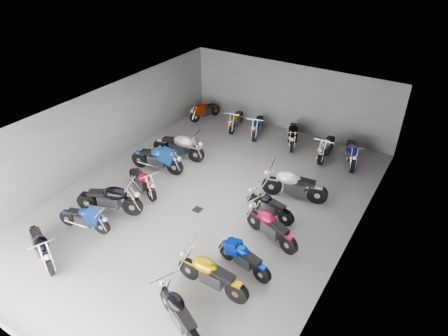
% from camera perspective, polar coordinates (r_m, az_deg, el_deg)
% --- Properties ---
extents(ground, '(14.00, 14.00, 0.00)m').
position_cam_1_polar(ground, '(14.42, -2.65, -4.92)').
color(ground, '#9C9A94').
rests_on(ground, ground).
extents(wall_back, '(10.00, 0.10, 3.20)m').
position_cam_1_polar(wall_back, '(19.05, 9.37, 9.89)').
color(wall_back, gray).
rests_on(wall_back, ground).
extents(wall_left, '(0.10, 14.00, 3.20)m').
position_cam_1_polar(wall_left, '(16.56, -17.28, 5.31)').
color(wall_left, gray).
rests_on(wall_left, ground).
extents(wall_right, '(0.10, 14.00, 3.20)m').
position_cam_1_polar(wall_right, '(11.87, 17.61, -6.27)').
color(wall_right, gray).
rests_on(wall_right, ground).
extents(ceiling, '(10.00, 14.00, 0.04)m').
position_cam_1_polar(ceiling, '(12.74, -3.01, 6.71)').
color(ceiling, black).
rests_on(ceiling, wall_back).
extents(drain_grate, '(0.32, 0.32, 0.01)m').
position_cam_1_polar(drain_grate, '(14.09, -3.81, -5.93)').
color(drain_grate, black).
rests_on(drain_grate, ground).
extents(motorcycle_left_a, '(2.02, 0.95, 0.94)m').
position_cam_1_polar(motorcycle_left_a, '(13.09, -24.68, -10.08)').
color(motorcycle_left_a, black).
rests_on(motorcycle_left_a, ground).
extents(motorcycle_left_b, '(1.86, 0.55, 0.83)m').
position_cam_1_polar(motorcycle_left_b, '(13.75, -19.32, -6.78)').
color(motorcycle_left_b, black).
rests_on(motorcycle_left_b, ground).
extents(motorcycle_left_c, '(2.24, 1.05, 1.04)m').
position_cam_1_polar(motorcycle_left_c, '(14.15, -15.99, -4.30)').
color(motorcycle_left_c, black).
rests_on(motorcycle_left_c, ground).
extents(motorcycle_left_d, '(1.91, 0.85, 0.88)m').
position_cam_1_polar(motorcycle_left_d, '(14.97, -11.57, -1.83)').
color(motorcycle_left_d, black).
rests_on(motorcycle_left_d, ground).
extents(motorcycle_left_e, '(2.28, 0.61, 1.01)m').
position_cam_1_polar(motorcycle_left_e, '(16.09, -9.48, 1.31)').
color(motorcycle_left_e, black).
rests_on(motorcycle_left_e, ground).
extents(motorcycle_left_f, '(2.36, 0.60, 1.04)m').
position_cam_1_polar(motorcycle_left_f, '(16.84, -6.44, 3.12)').
color(motorcycle_left_f, black).
rests_on(motorcycle_left_f, ground).
extents(motorcycle_right_a, '(1.97, 1.01, 0.93)m').
position_cam_1_polar(motorcycle_right_a, '(10.39, -6.37, -20.06)').
color(motorcycle_right_a, black).
rests_on(motorcycle_right_a, ground).
extents(motorcycle_right_b, '(2.22, 0.43, 0.98)m').
position_cam_1_polar(motorcycle_right_b, '(11.12, -1.82, -14.98)').
color(motorcycle_right_b, black).
rests_on(motorcycle_right_b, ground).
extents(motorcycle_right_c, '(1.87, 0.50, 0.83)m').
position_cam_1_polar(motorcycle_right_c, '(11.69, 2.80, -12.65)').
color(motorcycle_right_c, black).
rests_on(motorcycle_right_c, ground).
extents(motorcycle_right_d, '(2.07, 0.80, 0.94)m').
position_cam_1_polar(motorcycle_right_d, '(12.66, 6.67, -8.32)').
color(motorcycle_right_d, black).
rests_on(motorcycle_right_d, ground).
extents(motorcycle_right_e, '(1.89, 0.47, 0.83)m').
position_cam_1_polar(motorcycle_right_e, '(13.60, 6.50, -5.33)').
color(motorcycle_right_e, black).
rests_on(motorcycle_right_e, ground).
extents(motorcycle_right_f, '(2.37, 0.71, 1.05)m').
position_cam_1_polar(motorcycle_right_f, '(14.50, 9.95, -2.41)').
color(motorcycle_right_f, black).
rests_on(motorcycle_right_f, ground).
extents(motorcycle_back_a, '(0.68, 1.81, 0.82)m').
position_cam_1_polar(motorcycle_back_a, '(20.32, -2.76, 8.19)').
color(motorcycle_back_a, black).
rests_on(motorcycle_back_a, ground).
extents(motorcycle_back_b, '(0.55, 1.87, 0.83)m').
position_cam_1_polar(motorcycle_back_b, '(19.32, 1.72, 6.91)').
color(motorcycle_back_b, black).
rests_on(motorcycle_back_b, ground).
extents(motorcycle_back_c, '(0.69, 1.96, 0.88)m').
position_cam_1_polar(motorcycle_back_c, '(18.74, 4.84, 6.08)').
color(motorcycle_back_c, black).
rests_on(motorcycle_back_c, ground).
extents(motorcycle_back_d, '(0.93, 2.00, 0.93)m').
position_cam_1_polar(motorcycle_back_d, '(18.10, 9.78, 4.79)').
color(motorcycle_back_d, black).
rests_on(motorcycle_back_d, ground).
extents(motorcycle_back_e, '(0.42, 2.06, 0.90)m').
position_cam_1_polar(motorcycle_back_e, '(17.38, 14.44, 2.95)').
color(motorcycle_back_e, black).
rests_on(motorcycle_back_e, ground).
extents(motorcycle_back_f, '(0.90, 2.00, 0.92)m').
position_cam_1_polar(motorcycle_back_f, '(17.20, 17.73, 2.09)').
color(motorcycle_back_f, black).
rests_on(motorcycle_back_f, ground).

